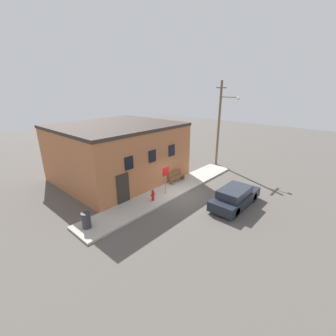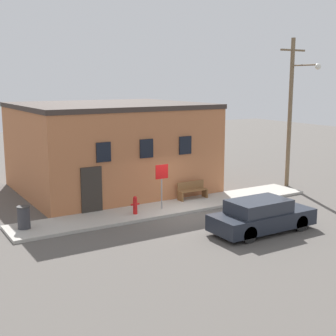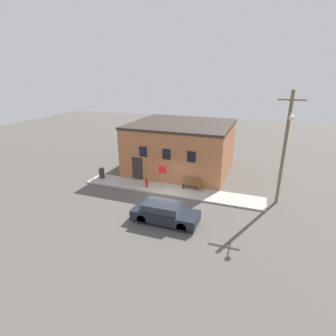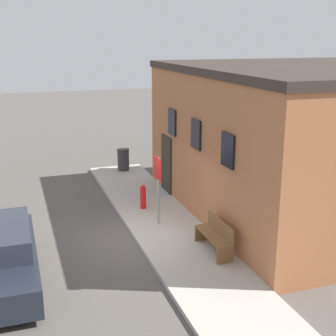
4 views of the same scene
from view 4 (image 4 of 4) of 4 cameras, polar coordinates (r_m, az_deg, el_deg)
ground_plane at (r=13.68m, az=-4.15°, el=-8.75°), size 80.00×80.00×0.00m
sidewalk at (r=13.94m, az=0.31°, el=-7.93°), size 15.27×2.22×0.13m
brick_building at (r=16.34m, az=17.60°, el=3.46°), size 9.56×8.68×4.79m
fire_hydrant at (r=15.57m, az=-3.06°, el=-3.50°), size 0.41×0.19×0.82m
stop_sign at (r=13.97m, az=-1.22°, el=-1.21°), size 0.66×0.06×2.09m
bench at (r=12.60m, az=5.80°, el=-8.20°), size 1.56×0.44×0.87m
trash_bin at (r=20.11m, az=-5.47°, el=1.04°), size 0.52×0.52×0.93m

